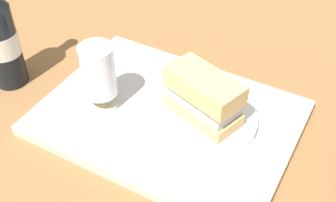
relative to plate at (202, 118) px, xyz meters
name	(u,v)px	position (x,y,z in m)	size (l,w,h in m)	color
ground_plane	(168,122)	(0.06, 0.01, -0.03)	(3.00, 3.00, 0.00)	olive
tray	(168,118)	(0.06, 0.01, -0.02)	(0.44, 0.32, 0.02)	beige
placemat	(168,113)	(0.06, 0.01, -0.01)	(0.38, 0.27, 0.00)	silver
plate	(202,118)	(0.00, 0.00, 0.00)	(0.19, 0.19, 0.01)	white
sandwich	(202,95)	(0.00, 0.00, 0.05)	(0.14, 0.10, 0.08)	tan
beer_glass	(99,75)	(0.18, 0.05, 0.06)	(0.06, 0.06, 0.12)	silver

